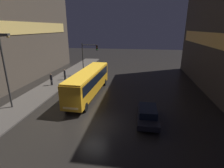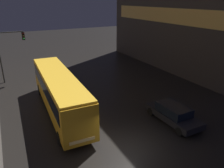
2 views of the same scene
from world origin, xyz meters
name	(u,v)px [view 1 (image 1 of 2)]	position (x,y,z in m)	size (l,w,h in m)	color
ground_plane	(93,124)	(0.00, 0.00, 0.00)	(120.00, 120.00, 0.00)	black
sidewalk_left	(53,85)	(-9.00, 10.00, 0.07)	(4.00, 48.00, 0.15)	#47423D
bus_near	(89,80)	(-2.30, 7.04, 2.06)	(2.78, 12.07, 3.34)	orange
car_taxi	(148,114)	(5.04, 1.39, 0.74)	(1.96, 4.71, 1.43)	black
pedestrian_near	(65,74)	(-8.26, 13.12, 1.17)	(0.47, 0.47, 1.76)	black
pedestrian_mid	(51,78)	(-9.07, 9.95, 1.20)	(0.38, 0.38, 1.79)	black
traffic_light_main	(88,54)	(-5.19, 16.92, 4.00)	(2.96, 0.35, 5.93)	#2D2D2D
street_lamp_sidewalk	(5,61)	(-9.53, 1.99, 5.36)	(1.25, 0.36, 7.92)	#2D2D2D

